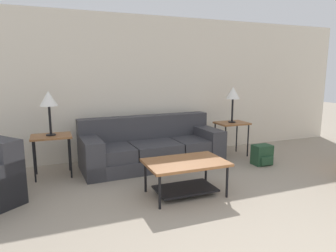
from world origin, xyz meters
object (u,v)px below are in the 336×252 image
at_px(table_lamp_left, 49,100).
at_px(table_lamp_right, 233,94).
at_px(couch, 152,148).
at_px(coffee_table, 185,170).
at_px(side_table_right, 232,126).
at_px(backpack, 262,155).
at_px(side_table_left, 51,140).

xyz_separation_m(table_lamp_left, table_lamp_right, (3.21, 0.00, 0.00)).
relative_size(couch, coffee_table, 2.34).
bearing_deg(side_table_right, couch, 179.82).
xyz_separation_m(couch, backpack, (1.77, -0.71, -0.12)).
relative_size(couch, side_table_right, 3.76).
bearing_deg(backpack, side_table_left, 168.15).
bearing_deg(backpack, side_table_right, 103.37).
bearing_deg(table_lamp_left, backpack, -11.85).
bearing_deg(side_table_right, coffee_table, -139.25).
relative_size(coffee_table, table_lamp_left, 1.55).
bearing_deg(coffee_table, side_table_left, 138.87).
relative_size(side_table_left, table_lamp_left, 0.96).
xyz_separation_m(coffee_table, side_table_left, (-1.59, 1.39, 0.24)).
distance_m(table_lamp_left, table_lamp_right, 3.21).
bearing_deg(side_table_right, side_table_left, 180.00).
distance_m(coffee_table, side_table_right, 2.14).
height_order(table_lamp_left, table_lamp_right, same).
bearing_deg(couch, table_lamp_left, -179.82).
relative_size(coffee_table, side_table_left, 1.61).
height_order(couch, coffee_table, couch).
bearing_deg(table_lamp_right, table_lamp_left, 180.00).
bearing_deg(side_table_left, couch, 0.18).
bearing_deg(table_lamp_right, side_table_left, 180.00).
relative_size(coffee_table, table_lamp_right, 1.55).
xyz_separation_m(side_table_left, table_lamp_right, (3.21, 0.00, 0.60)).
xyz_separation_m(side_table_right, table_lamp_left, (-3.21, 0.00, 0.60)).
xyz_separation_m(couch, table_lamp_right, (1.61, -0.01, 0.88)).
bearing_deg(table_lamp_right, backpack, -76.63).
height_order(couch, backpack, couch).
bearing_deg(table_lamp_right, coffee_table, -139.25).
bearing_deg(coffee_table, table_lamp_right, 40.75).
height_order(coffee_table, table_lamp_left, table_lamp_left).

